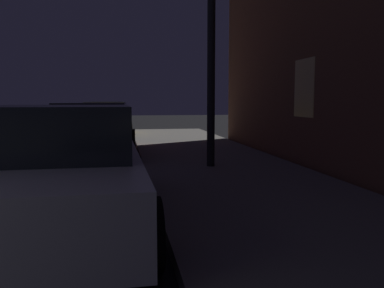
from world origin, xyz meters
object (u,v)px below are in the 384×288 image
at_px(car_black, 109,114).
at_px(car_yellow_cab, 105,119).
at_px(car_red, 93,131).
at_px(car_white, 58,169).

bearing_deg(car_black, car_yellow_cab, -90.01).
bearing_deg(car_yellow_cab, car_black, 89.99).
xyz_separation_m(car_yellow_cab, car_black, (0.00, 6.04, 0.00)).
distance_m(car_red, car_yellow_cab, 6.62).
xyz_separation_m(car_white, car_black, (0.00, 18.42, 0.01)).
distance_m(car_white, car_black, 18.42).
bearing_deg(car_yellow_cab, car_red, -90.01).
height_order(car_white, car_black, same).
xyz_separation_m(car_red, car_black, (0.00, 12.66, 0.01)).
distance_m(car_white, car_red, 5.76).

